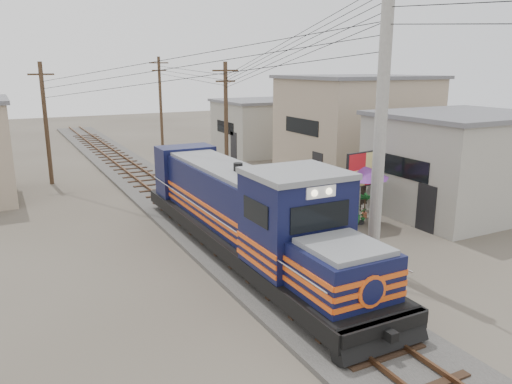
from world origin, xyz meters
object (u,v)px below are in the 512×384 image
billboard (364,171)px  vendor (363,192)px  locomotive (245,214)px  market_umbrella (361,171)px

billboard → vendor: size_ratio=1.75×
locomotive → vendor: size_ratio=8.10×
billboard → vendor: (1.38, 1.69, -1.46)m
locomotive → vendor: locomotive is taller
billboard → market_umbrella: (-0.06, 0.13, -0.01)m
billboard → market_umbrella: bearing=109.1°
billboard → market_umbrella: size_ratio=1.04×
vendor → billboard: bearing=36.7°
billboard → market_umbrella: billboard is taller
market_umbrella → vendor: 2.58m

